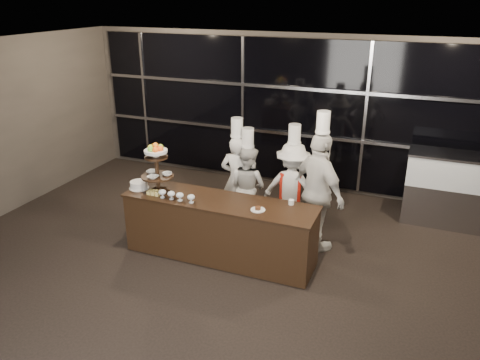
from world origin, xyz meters
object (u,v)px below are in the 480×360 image
at_px(layer_cake, 139,185).
at_px(chef_c, 292,187).
at_px(buffet_counter, 220,229).
at_px(display_case, 450,186).
at_px(display_stand, 157,164).
at_px(chef_a, 237,178).
at_px(chef_d, 318,192).
at_px(chef_b, 248,186).

bearing_deg(layer_cake, chef_c, 31.40).
relative_size(buffet_counter, display_case, 1.98).
distance_m(buffet_counter, display_stand, 1.33).
distance_m(buffet_counter, chef_a, 1.22).
relative_size(layer_cake, chef_a, 0.16).
relative_size(buffet_counter, chef_a, 1.55).
bearing_deg(buffet_counter, display_case, 38.09).
bearing_deg(display_case, chef_d, -138.09).
bearing_deg(chef_c, display_case, 27.59).
height_order(layer_cake, display_case, display_case).
distance_m(layer_cake, chef_b, 1.77).
xyz_separation_m(display_stand, chef_c, (1.74, 1.20, -0.57)).
bearing_deg(layer_cake, chef_a, 47.49).
height_order(display_stand, chef_c, chef_c).
distance_m(buffet_counter, chef_d, 1.55).
distance_m(display_stand, chef_d, 2.42).
relative_size(display_case, chef_c, 0.79).
height_order(display_stand, chef_d, chef_d).
xyz_separation_m(buffet_counter, display_stand, (-1.00, -0.00, 0.87)).
relative_size(layer_cake, chef_d, 0.14).
distance_m(buffet_counter, display_case, 3.96).
bearing_deg(layer_cake, buffet_counter, 2.19).
xyz_separation_m(display_case, chef_d, (-1.86, -1.67, 0.26)).
bearing_deg(buffet_counter, chef_b, 89.64).
bearing_deg(chef_c, chef_b, -173.19).
bearing_deg(chef_a, buffet_counter, -80.28).
height_order(buffet_counter, chef_a, chef_a).
bearing_deg(display_stand, display_case, 30.68).
height_order(display_stand, chef_b, chef_b).
bearing_deg(chef_b, layer_cake, -138.51).
bearing_deg(chef_a, chef_c, 2.48).
relative_size(display_stand, chef_d, 0.35).
xyz_separation_m(display_case, chef_c, (-2.37, -1.24, 0.08)).
xyz_separation_m(display_stand, layer_cake, (-0.31, -0.05, -0.37)).
distance_m(chef_c, chef_d, 0.69).
xyz_separation_m(chef_a, chef_d, (1.46, -0.39, 0.14)).
bearing_deg(display_stand, layer_cake, -170.77).
xyz_separation_m(buffet_counter, display_case, (3.11, 2.44, 0.22)).
height_order(buffet_counter, chef_c, chef_c).
xyz_separation_m(display_stand, chef_d, (2.26, 0.77, -0.40)).
distance_m(buffet_counter, layer_cake, 1.40).
distance_m(display_case, chef_c, 2.68).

